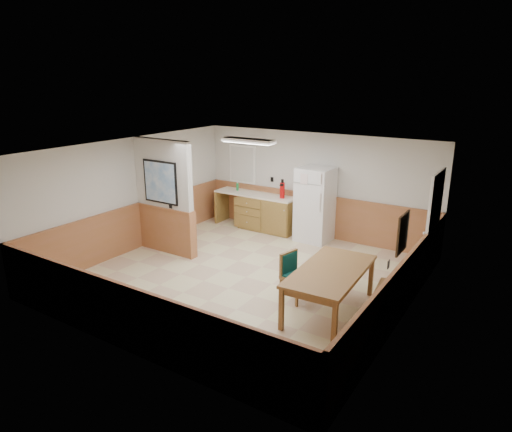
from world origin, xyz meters
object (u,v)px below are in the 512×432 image
Objects in this scene: refrigerator at (315,205)px; dining_chair at (292,272)px; dining_bench at (382,304)px; dining_table at (330,275)px; soap_bottle at (237,187)px; fire_extinguisher at (282,190)px.

refrigerator is 2.06× the size of dining_chair.
dining_table is at bearing 177.74° from dining_bench.
dining_bench is 1.82× the size of dining_chair.
soap_bottle reaches higher than dining_bench.
refrigerator is 3.95m from dining_bench.
dining_table is (1.73, -3.01, -0.22)m from refrigerator.
dining_chair is 4.46m from soap_bottle.
dining_table is at bearing -37.80° from soap_bottle.
fire_extinguisher is (-2.62, 3.04, 0.45)m from dining_table.
refrigerator reaches higher than dining_bench.
dining_chair is (0.98, -2.91, -0.38)m from refrigerator.
dining_table is 4.04m from fire_extinguisher.
dining_chair is at bearing 170.09° from dining_table.
fire_extinguisher reaches higher than soap_bottle.
dining_bench is 5.75m from soap_bottle.
dining_chair is (-1.60, 0.02, 0.15)m from dining_bench.
refrigerator reaches higher than dining_table.
refrigerator reaches higher than soap_bottle.
dining_chair is (-0.74, 0.09, -0.17)m from dining_table.
dining_bench is 1.61m from dining_chair.
dining_table is 5.07m from soap_bottle.
dining_bench is at bearing -31.96° from soap_bottle.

